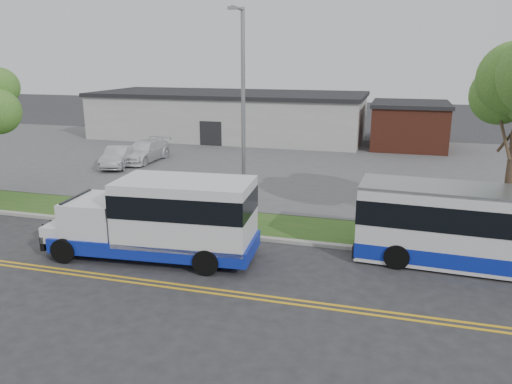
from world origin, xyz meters
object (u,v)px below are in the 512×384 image
(parked_car_a, at_px, (118,157))
(pedestrian, at_px, (142,202))
(streetlight_near, at_px, (243,112))
(transit_bus, at_px, (509,231))
(parked_car_b, at_px, (144,151))
(shuttle_bus, at_px, (166,216))

(parked_car_a, bearing_deg, pedestrian, -68.88)
(streetlight_near, height_order, pedestrian, streetlight_near)
(transit_bus, bearing_deg, streetlight_near, 171.66)
(streetlight_near, bearing_deg, pedestrian, -173.13)
(transit_bus, distance_m, pedestrian, 15.72)
(transit_bus, xyz_separation_m, pedestrian, (-15.64, 1.54, -0.60))
(streetlight_near, distance_m, parked_car_b, 16.74)
(transit_bus, bearing_deg, pedestrian, 177.25)
(transit_bus, distance_m, parked_car_a, 25.63)
(streetlight_near, distance_m, transit_bus, 11.56)
(pedestrian, bearing_deg, parked_car_a, -78.01)
(transit_bus, height_order, parked_car_a, transit_bus)
(shuttle_bus, distance_m, parked_car_b, 18.69)
(shuttle_bus, bearing_deg, parked_car_b, 116.24)
(transit_bus, bearing_deg, shuttle_bus, -166.52)
(pedestrian, relative_size, parked_car_a, 0.37)
(streetlight_near, xyz_separation_m, shuttle_bus, (-1.73, -4.46, -3.55))
(shuttle_bus, height_order, transit_bus, shuttle_bus)
(shuttle_bus, relative_size, pedestrian, 5.17)
(transit_bus, bearing_deg, parked_car_a, 156.20)
(streetlight_near, distance_m, pedestrian, 6.56)
(parked_car_a, bearing_deg, parked_car_b, 53.27)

